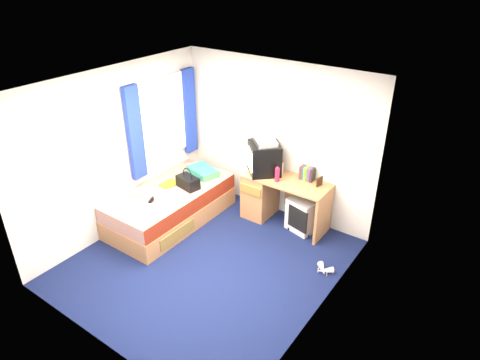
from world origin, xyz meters
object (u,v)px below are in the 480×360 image
Objects in this scene: bed at (171,205)px; vcr at (265,141)px; magazine at (169,184)px; desk at (270,194)px; aerosol_can at (281,168)px; colour_swatch_fan at (150,207)px; storage_cube at (304,214)px; remote_control at (152,200)px; pillow at (203,171)px; water_bottle at (138,193)px; towel at (168,199)px; picture_frame at (319,182)px; white_heels at (324,270)px; pink_water_bottle at (277,175)px; handbag at (188,182)px; crt_tv at (264,158)px.

vcr reaches higher than bed.
magazine is (-1.18, -0.85, -0.71)m from vcr.
aerosol_can reaches higher than desk.
colour_swatch_fan is (0.25, -0.65, -0.00)m from magazine.
desk is at bearing -164.03° from storage_cube.
aerosol_can reaches higher than bed.
storage_cube is at bearing 13.88° from remote_control.
pillow is 1.75m from storage_cube.
colour_swatch_fan is (-1.18, -1.58, -0.30)m from aerosol_can.
water_bottle is at bearing -123.61° from bed.
towel is at bearing -127.07° from desk.
magazine is at bearing -141.91° from picture_frame.
bed is 0.56m from water_bottle.
remote_control is (-1.05, -1.34, -0.71)m from vcr.
colour_swatch_fan is at bearing -68.56° from magazine.
white_heels is at bearing -9.79° from remote_control.
picture_frame is at bearing 38.29° from towel.
pink_water_bottle is at bearing 25.24° from magazine.
handbag is 2.36m from white_heels.
desk is at bearing -143.07° from aerosol_can.
towel is at bearing -80.59° from vcr.
pink_water_bottle reaches higher than magazine.
crt_tv is 4.56× the size of picture_frame.
storage_cube is at bearing 28.97° from bed.
colour_swatch_fan is at bearing -125.08° from picture_frame.
picture_frame is 2.28m from magazine.
remote_control is (0.01, -0.37, 0.28)m from bed.
magazine reaches higher than storage_cube.
aerosol_can is 0.61× the size of towel.
handbag is at bearing 97.79° from towel.
white_heels is (1.41, -0.73, -0.94)m from crt_tv.
aerosol_can is (-0.06, 0.23, -0.00)m from pink_water_bottle.
handbag is 1.18× the size of towel.
crt_tv is 0.27m from vcr.
desk is at bearing -159.41° from picture_frame.
remote_control reaches higher than white_heels.
magazine is at bearing -98.64° from crt_tv.
pink_water_bottle is 1.03× the size of water_bottle.
pink_water_bottle reaches higher than towel.
desk is at bearing 32.67° from magazine.
picture_frame is at bearing 21.78° from pink_water_bottle.
towel is 0.28m from colour_swatch_fan.
storage_cube is (0.59, 0.02, -0.15)m from desk.
remote_control is (-1.05, -1.34, -0.43)m from crt_tv.
handbag is 0.51m from towel.
bed is at bearing -97.60° from pillow.
vcr is at bearing -160.87° from aerosol_can.
towel is 2.06× the size of remote_control.
storage_cube is 3.66× the size of picture_frame.
water_bottle is at bearing -143.32° from pink_water_bottle.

